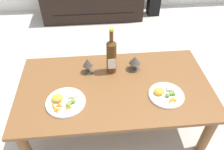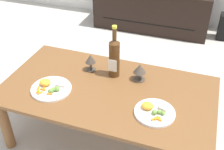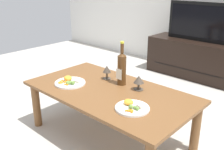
{
  "view_description": "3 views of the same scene",
  "coord_description": "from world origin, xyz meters",
  "px_view_note": "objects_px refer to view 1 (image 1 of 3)",
  "views": [
    {
      "loc": [
        -0.12,
        -1.12,
        1.57
      ],
      "look_at": [
        -0.01,
        0.05,
        0.5
      ],
      "focal_mm": 35.81,
      "sensor_mm": 36.0,
      "label": 1
    },
    {
      "loc": [
        0.51,
        -1.35,
        1.57
      ],
      "look_at": [
        0.0,
        0.08,
        0.5
      ],
      "focal_mm": 45.19,
      "sensor_mm": 36.0,
      "label": 2
    },
    {
      "loc": [
        1.32,
        -1.4,
        1.29
      ],
      "look_at": [
        -0.05,
        0.08,
        0.54
      ],
      "focal_mm": 41.6,
      "sensor_mm": 36.0,
      "label": 3
    }
  ],
  "objects_px": {
    "floor_speaker": "(154,4)",
    "dinner_plate_left": "(65,101)",
    "goblet_right": "(135,61)",
    "wine_bottle": "(111,55)",
    "dinner_plate_right": "(166,94)",
    "tv_stand": "(93,0)",
    "goblet_left": "(88,63)",
    "dining_table": "(115,92)"
  },
  "relations": [
    {
      "from": "floor_speaker",
      "to": "dinner_plate_left",
      "type": "distance_m",
      "value": 2.33
    },
    {
      "from": "floor_speaker",
      "to": "goblet_right",
      "type": "bearing_deg",
      "value": -109.93
    },
    {
      "from": "wine_bottle",
      "to": "dinner_plate_right",
      "type": "relative_size",
      "value": 1.54
    },
    {
      "from": "wine_bottle",
      "to": "dinner_plate_left",
      "type": "bearing_deg",
      "value": -139.01
    },
    {
      "from": "dinner_plate_right",
      "to": "tv_stand",
      "type": "bearing_deg",
      "value": 102.59
    },
    {
      "from": "goblet_right",
      "to": "dinner_plate_left",
      "type": "distance_m",
      "value": 0.59
    },
    {
      "from": "tv_stand",
      "to": "dinner_plate_right",
      "type": "relative_size",
      "value": 5.68
    },
    {
      "from": "wine_bottle",
      "to": "goblet_left",
      "type": "xyz_separation_m",
      "value": [
        -0.18,
        0.0,
        -0.06
      ]
    },
    {
      "from": "dinner_plate_left",
      "to": "floor_speaker",
      "type": "bearing_deg",
      "value": 61.38
    },
    {
      "from": "dining_table",
      "to": "dinner_plate_right",
      "type": "height_order",
      "value": "dinner_plate_right"
    },
    {
      "from": "dinner_plate_right",
      "to": "goblet_right",
      "type": "bearing_deg",
      "value": 119.72
    },
    {
      "from": "dining_table",
      "to": "dinner_plate_right",
      "type": "distance_m",
      "value": 0.37
    },
    {
      "from": "floor_speaker",
      "to": "wine_bottle",
      "type": "bearing_deg",
      "value": -114.94
    },
    {
      "from": "dining_table",
      "to": "dinner_plate_right",
      "type": "xyz_separation_m",
      "value": [
        0.34,
        -0.13,
        0.08
      ]
    },
    {
      "from": "dining_table",
      "to": "wine_bottle",
      "type": "distance_m",
      "value": 0.27
    },
    {
      "from": "dining_table",
      "to": "dinner_plate_right",
      "type": "relative_size",
      "value": 5.71
    },
    {
      "from": "floor_speaker",
      "to": "dinner_plate_right",
      "type": "bearing_deg",
      "value": -102.89
    },
    {
      "from": "tv_stand",
      "to": "floor_speaker",
      "type": "xyz_separation_m",
      "value": [
        0.88,
        -0.0,
        -0.11
      ]
    },
    {
      "from": "dining_table",
      "to": "dinner_plate_left",
      "type": "xyz_separation_m",
      "value": [
        -0.34,
        -0.13,
        0.08
      ]
    },
    {
      "from": "tv_stand",
      "to": "goblet_right",
      "type": "bearing_deg",
      "value": -80.66
    },
    {
      "from": "tv_stand",
      "to": "floor_speaker",
      "type": "height_order",
      "value": "tv_stand"
    },
    {
      "from": "goblet_right",
      "to": "dinner_plate_right",
      "type": "bearing_deg",
      "value": -60.28
    },
    {
      "from": "dining_table",
      "to": "tv_stand",
      "type": "height_order",
      "value": "tv_stand"
    },
    {
      "from": "dining_table",
      "to": "wine_bottle",
      "type": "relative_size",
      "value": 3.7
    },
    {
      "from": "tv_stand",
      "to": "dinner_plate_right",
      "type": "xyz_separation_m",
      "value": [
        0.45,
        -2.03,
        0.2
      ]
    },
    {
      "from": "goblet_left",
      "to": "tv_stand",
      "type": "bearing_deg",
      "value": 87.73
    },
    {
      "from": "wine_bottle",
      "to": "goblet_right",
      "type": "bearing_deg",
      "value": 1.2
    },
    {
      "from": "goblet_left",
      "to": "dinner_plate_right",
      "type": "bearing_deg",
      "value": -29.38
    },
    {
      "from": "floor_speaker",
      "to": "dinner_plate_right",
      "type": "height_order",
      "value": "dinner_plate_right"
    },
    {
      "from": "wine_bottle",
      "to": "dinner_plate_left",
      "type": "distance_m",
      "value": 0.46
    },
    {
      "from": "goblet_left",
      "to": "dining_table",
      "type": "bearing_deg",
      "value": -41.92
    },
    {
      "from": "dining_table",
      "to": "goblet_right",
      "type": "relative_size",
      "value": 11.32
    },
    {
      "from": "tv_stand",
      "to": "goblet_left",
      "type": "xyz_separation_m",
      "value": [
        -0.07,
        -1.73,
        0.28
      ]
    },
    {
      "from": "goblet_right",
      "to": "dinner_plate_left",
      "type": "bearing_deg",
      "value": -150.08
    },
    {
      "from": "goblet_left",
      "to": "goblet_right",
      "type": "height_order",
      "value": "goblet_left"
    },
    {
      "from": "tv_stand",
      "to": "dinner_plate_left",
      "type": "xyz_separation_m",
      "value": [
        -0.23,
        -2.03,
        0.2
      ]
    },
    {
      "from": "tv_stand",
      "to": "goblet_left",
      "type": "relative_size",
      "value": 10.82
    },
    {
      "from": "dining_table",
      "to": "floor_speaker",
      "type": "distance_m",
      "value": 2.06
    },
    {
      "from": "tv_stand",
      "to": "dinner_plate_left",
      "type": "distance_m",
      "value": 2.05
    },
    {
      "from": "dining_table",
      "to": "floor_speaker",
      "type": "height_order",
      "value": "dining_table"
    },
    {
      "from": "goblet_right",
      "to": "floor_speaker",
      "type": "bearing_deg",
      "value": 71.05
    },
    {
      "from": "tv_stand",
      "to": "floor_speaker",
      "type": "bearing_deg",
      "value": -0.03
    }
  ]
}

